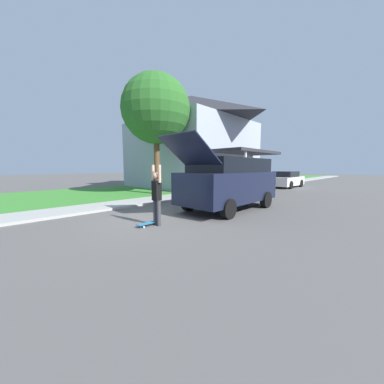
{
  "coord_description": "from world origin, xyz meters",
  "views": [
    {
      "loc": [
        5.78,
        -4.5,
        1.79
      ],
      "look_at": [
        0.48,
        1.0,
        0.9
      ],
      "focal_mm": 20.0,
      "sensor_mm": 36.0,
      "label": 1
    }
  ],
  "objects_px": {
    "skateboarder": "(157,195)",
    "skateboard": "(149,223)",
    "lawn_tree_near": "(156,110)",
    "car_down_street": "(286,180)",
    "suv_parked": "(229,182)"
  },
  "relations": [
    {
      "from": "suv_parked",
      "to": "car_down_street",
      "type": "bearing_deg",
      "value": 99.83
    },
    {
      "from": "lawn_tree_near",
      "to": "skateboard",
      "type": "xyz_separation_m",
      "value": [
        5.78,
        -4.67,
        -5.27
      ]
    },
    {
      "from": "lawn_tree_near",
      "to": "car_down_street",
      "type": "height_order",
      "value": "lawn_tree_near"
    },
    {
      "from": "skateboarder",
      "to": "skateboard",
      "type": "xyz_separation_m",
      "value": [
        -0.14,
        -0.22,
        -0.88
      ]
    },
    {
      "from": "skateboarder",
      "to": "car_down_street",
      "type": "bearing_deg",
      "value": 97.04
    },
    {
      "from": "skateboarder",
      "to": "skateboard",
      "type": "bearing_deg",
      "value": -121.88
    },
    {
      "from": "car_down_street",
      "to": "skateboard",
      "type": "xyz_separation_m",
      "value": [
        1.81,
        -15.96,
        -0.61
      ]
    },
    {
      "from": "skateboarder",
      "to": "skateboard",
      "type": "height_order",
      "value": "skateboarder"
    },
    {
      "from": "suv_parked",
      "to": "lawn_tree_near",
      "type": "bearing_deg",
      "value": 172.74
    },
    {
      "from": "suv_parked",
      "to": "skateboarder",
      "type": "bearing_deg",
      "value": -92.26
    },
    {
      "from": "suv_parked",
      "to": "skateboard",
      "type": "relative_size",
      "value": 7.08
    },
    {
      "from": "skateboarder",
      "to": "skateboard",
      "type": "relative_size",
      "value": 2.44
    },
    {
      "from": "skateboarder",
      "to": "skateboard",
      "type": "distance_m",
      "value": 0.92
    },
    {
      "from": "lawn_tree_near",
      "to": "skateboard",
      "type": "relative_size",
      "value": 9.7
    },
    {
      "from": "lawn_tree_near",
      "to": "car_down_street",
      "type": "distance_m",
      "value": 12.84
    }
  ]
}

